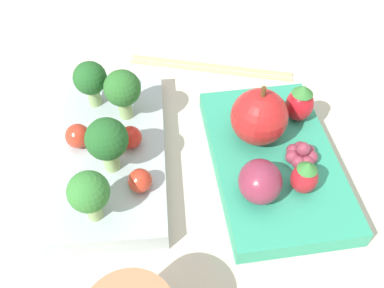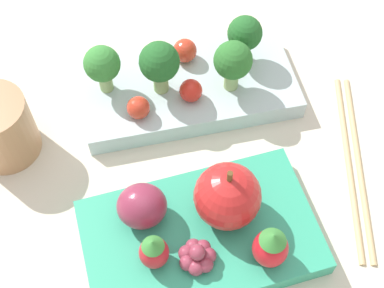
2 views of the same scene
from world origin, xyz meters
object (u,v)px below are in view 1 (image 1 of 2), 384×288
at_px(bento_box_fruit, 273,161).
at_px(plum, 260,182).
at_px(broccoli_floret_2, 89,193).
at_px(strawberry_0, 300,103).
at_px(cherry_tomato_2, 140,181).
at_px(broccoli_floret_3, 90,80).
at_px(grape_cluster, 301,155).
at_px(cherry_tomato_1, 131,135).
at_px(apple, 259,117).
at_px(broccoli_floret_1, 123,90).
at_px(bento_box_savoury, 112,154).
at_px(chopsticks_pair, 210,67).
at_px(broccoli_floret_0, 107,141).
at_px(cherry_tomato_0, 77,139).
at_px(strawberry_1, 305,177).

height_order(bento_box_fruit, plum, plum).
bearing_deg(plum, broccoli_floret_2, 100.45).
xyz_separation_m(bento_box_fruit, strawberry_0, (0.05, -0.03, 0.03)).
bearing_deg(plum, cherry_tomato_2, 88.19).
distance_m(broccoli_floret_3, grape_cluster, 0.23).
height_order(bento_box_fruit, cherry_tomato_1, cherry_tomato_1).
bearing_deg(apple, broccoli_floret_1, 79.19).
bearing_deg(bento_box_savoury, strawberry_0, -76.27).
bearing_deg(cherry_tomato_2, bento_box_savoury, 36.48).
distance_m(bento_box_savoury, broccoli_floret_2, 0.09).
relative_size(broccoli_floret_1, strawberry_0, 1.29).
distance_m(apple, chopsticks_pair, 0.15).
bearing_deg(plum, strawberry_0, -26.42).
bearing_deg(strawberry_0, broccoli_floret_0, 111.02).
xyz_separation_m(strawberry_0, chopsticks_pair, (0.11, 0.09, -0.04)).
xyz_separation_m(cherry_tomato_0, cherry_tomato_2, (-0.05, -0.07, -0.00)).
bearing_deg(bento_box_savoury, cherry_tomato_2, -143.52).
height_order(bento_box_fruit, broccoli_floret_3, broccoli_floret_3).
xyz_separation_m(broccoli_floret_0, broccoli_floret_3, (0.09, 0.03, -0.00)).
xyz_separation_m(bento_box_savoury, cherry_tomato_0, (0.00, 0.03, 0.02)).
relative_size(bento_box_savoury, broccoli_floret_1, 3.93).
bearing_deg(plum, grape_cluster, -47.61).
bearing_deg(grape_cluster, apple, 53.50).
bearing_deg(plum, apple, -3.27).
xyz_separation_m(bento_box_savoury, grape_cluster, (-0.01, -0.19, 0.02)).
distance_m(broccoli_floret_0, broccoli_floret_3, 0.10).
xyz_separation_m(grape_cluster, chopsticks_pair, (0.17, 0.09, -0.03)).
height_order(broccoli_floret_3, grape_cluster, broccoli_floret_3).
relative_size(plum, chopsticks_pair, 0.21).
distance_m(cherry_tomato_1, apple, 0.13).
distance_m(bento_box_savoury, plum, 0.16).
distance_m(broccoli_floret_1, cherry_tomato_2, 0.10).
xyz_separation_m(bento_box_savoury, cherry_tomato_2, (-0.05, -0.04, 0.02)).
height_order(cherry_tomato_1, strawberry_1, strawberry_1).
xyz_separation_m(broccoli_floret_3, plum, (-0.12, -0.17, -0.02)).
distance_m(grape_cluster, chopsticks_pair, 0.19).
bearing_deg(chopsticks_pair, broccoli_floret_0, 151.40).
xyz_separation_m(bento_box_fruit, broccoli_floret_1, (0.05, 0.16, 0.05)).
relative_size(cherry_tomato_1, strawberry_0, 0.51).
bearing_deg(cherry_tomato_2, bento_box_fruit, -71.28).
distance_m(cherry_tomato_1, cherry_tomato_2, 0.06).
bearing_deg(broccoli_floret_1, plum, -126.31).
xyz_separation_m(broccoli_floret_2, cherry_tomato_2, (0.03, -0.04, -0.02)).
xyz_separation_m(broccoli_floret_0, strawberry_1, (-0.02, -0.18, -0.02)).
bearing_deg(bento_box_fruit, apple, 34.77).
height_order(broccoli_floret_0, strawberry_0, broccoli_floret_0).
height_order(broccoli_floret_0, broccoli_floret_3, broccoli_floret_0).
bearing_deg(bento_box_savoury, plum, -109.93).
relative_size(cherry_tomato_0, strawberry_0, 0.55).
bearing_deg(grape_cluster, broccoli_floret_0, 94.21).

